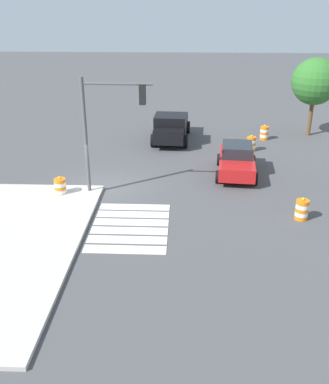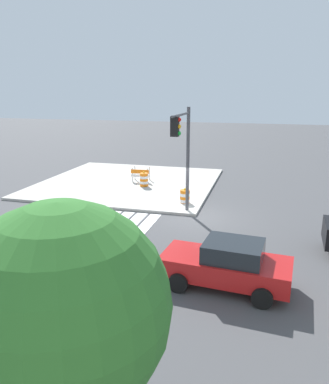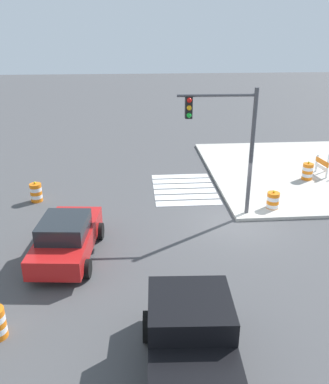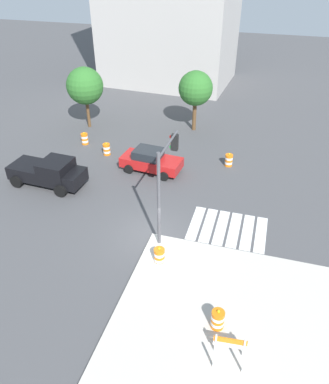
# 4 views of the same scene
# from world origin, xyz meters

# --- Properties ---
(ground_plane) EXTENTS (120.00, 120.00, 0.00)m
(ground_plane) POSITION_xyz_m (0.00, 0.00, 0.00)
(ground_plane) COLOR #474749
(sidewalk_corner) EXTENTS (12.00, 12.00, 0.15)m
(sidewalk_corner) POSITION_xyz_m (6.00, -6.00, 0.07)
(sidewalk_corner) COLOR #BCB7AD
(sidewalk_corner) RESTS_ON ground
(crosswalk_stripes) EXTENTS (4.35, 3.20, 0.02)m
(crosswalk_stripes) POSITION_xyz_m (4.00, 1.80, 0.01)
(crosswalk_stripes) COLOR silver
(crosswalk_stripes) RESTS_ON ground
(sports_car) EXTENTS (4.45, 2.45, 1.63)m
(sports_car) POSITION_xyz_m (-2.33, 6.89, 0.81)
(sports_car) COLOR red
(sports_car) RESTS_ON ground
(pickup_truck) EXTENTS (5.25, 2.56, 1.92)m
(pickup_truck) POSITION_xyz_m (-8.20, 3.16, 0.97)
(pickup_truck) COLOR black
(pickup_truck) RESTS_ON ground
(traffic_barrel_near_corner) EXTENTS (0.56, 0.56, 1.02)m
(traffic_barrel_near_corner) POSITION_xyz_m (1.01, -1.92, 0.45)
(traffic_barrel_near_corner) COLOR orange
(traffic_barrel_near_corner) RESTS_ON ground
(traffic_barrel_median_far) EXTENTS (0.56, 0.56, 1.02)m
(traffic_barrel_median_far) POSITION_xyz_m (2.98, 9.16, 0.45)
(traffic_barrel_median_far) COLOR orange
(traffic_barrel_median_far) RESTS_ON ground
(traffic_barrel_on_sidewalk) EXTENTS (0.56, 0.56, 1.02)m
(traffic_barrel_on_sidewalk) POSITION_xyz_m (4.51, -5.01, 0.60)
(traffic_barrel_on_sidewalk) COLOR orange
(traffic_barrel_on_sidewalk) RESTS_ON sidewalk_corner
(construction_barricade) EXTENTS (1.30, 0.89, 1.00)m
(construction_barricade) POSITION_xyz_m (5.17, -6.25, 0.72)
(construction_barricade) COLOR silver
(construction_barricade) RESTS_ON sidewalk_corner
(traffic_light_pole) EXTENTS (0.47, 3.29, 5.50)m
(traffic_light_pole) POSITION_xyz_m (0.61, 0.54, 3.91)
(traffic_light_pole) COLOR #4C4C51
(traffic_light_pole) RESTS_ON sidewalk_corner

